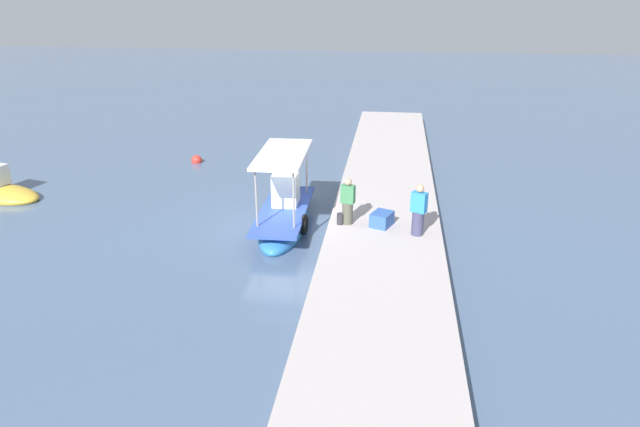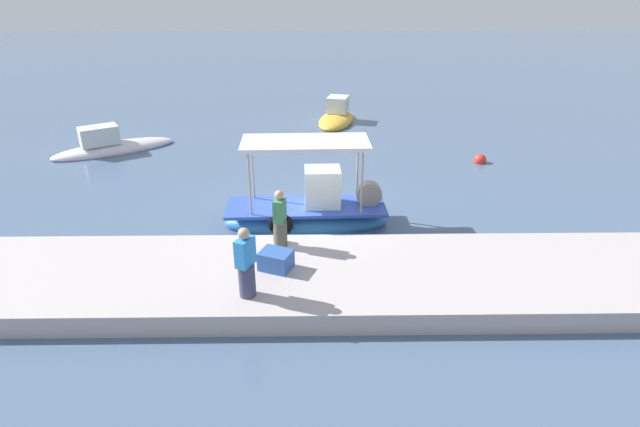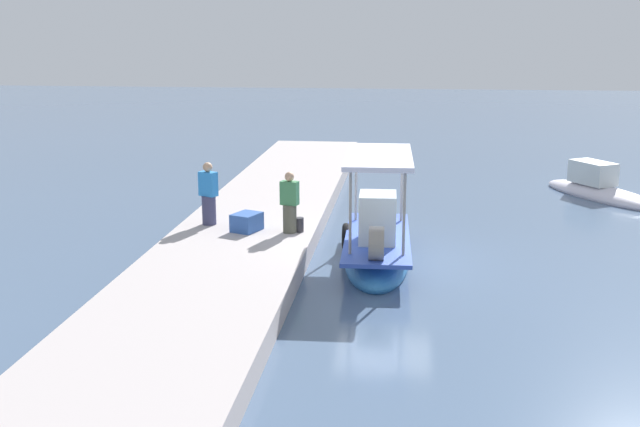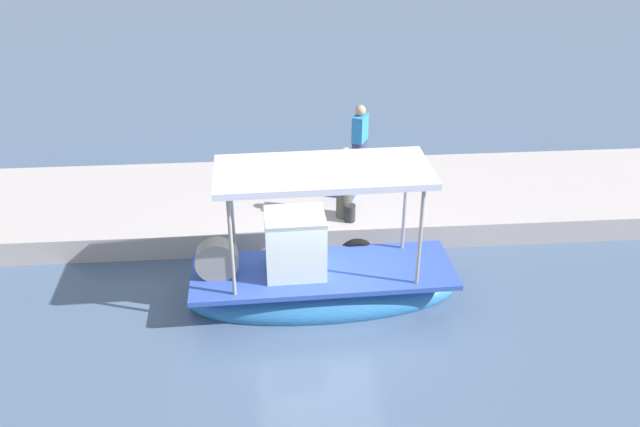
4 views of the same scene
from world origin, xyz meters
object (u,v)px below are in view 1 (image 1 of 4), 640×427
at_px(cargo_crate, 382,219).
at_px(fisherman_by_crate, 418,212).
at_px(mooring_bollard, 340,219).
at_px(main_fishing_boat, 285,213).
at_px(marker_buoy, 197,160).
at_px(fisherman_near_bollard, 348,203).

bearing_deg(cargo_crate, fisherman_by_crate, -116.25).
relative_size(mooring_bollard, cargo_crate, 0.51).
distance_m(main_fishing_boat, cargo_crate, 3.65).
distance_m(fisherman_by_crate, mooring_bollard, 2.73).
xyz_separation_m(mooring_bollard, cargo_crate, (0.04, -1.42, 0.05)).
distance_m(mooring_bollard, marker_buoy, 11.43).
height_order(main_fishing_boat, mooring_bollard, main_fishing_boat).
height_order(fisherman_near_bollard, mooring_bollard, fisherman_near_bollard).
distance_m(fisherman_by_crate, marker_buoy, 13.76).
relative_size(fisherman_near_bollard, mooring_bollard, 4.21).
xyz_separation_m(mooring_bollard, marker_buoy, (8.13, 8.02, -0.64)).
relative_size(fisherman_by_crate, cargo_crate, 2.28).
height_order(fisherman_near_bollard, fisherman_by_crate, fisherman_by_crate).
relative_size(fisherman_by_crate, mooring_bollard, 4.47).
xyz_separation_m(main_fishing_boat, fisherman_by_crate, (-1.40, -4.73, 0.85)).
relative_size(main_fishing_boat, marker_buoy, 9.88).
xyz_separation_m(fisherman_by_crate, cargo_crate, (0.58, 1.18, -0.55)).
bearing_deg(main_fishing_boat, marker_buoy, 39.06).
height_order(main_fishing_boat, fisherman_by_crate, main_fishing_boat).
xyz_separation_m(main_fishing_boat, fisherman_near_bollard, (-0.76, -2.36, 0.80)).
xyz_separation_m(fisherman_near_bollard, fisherman_by_crate, (-0.64, -2.37, 0.05)).
distance_m(fisherman_near_bollard, fisherman_by_crate, 2.45).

